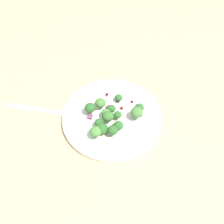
{
  "coord_description": "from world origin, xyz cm",
  "views": [
    {
      "loc": [
        -21.48,
        -30.81,
        53.84
      ],
      "look_at": [
        -0.59,
        0.92,
        2.7
      ],
      "focal_mm": 42.53,
      "sensor_mm": 36.0,
      "label": 1
    }
  ],
  "objects_px": {
    "broccoli_floret_0": "(102,129)",
    "broccoli_floret_1": "(113,130)",
    "fork": "(43,110)",
    "plate": "(112,116)",
    "broccoli_floret_2": "(106,113)"
  },
  "relations": [
    {
      "from": "plate",
      "to": "broccoli_floret_2",
      "type": "distance_m",
      "value": 0.02
    },
    {
      "from": "broccoli_floret_0",
      "to": "fork",
      "type": "relative_size",
      "value": 0.19
    },
    {
      "from": "broccoli_floret_0",
      "to": "broccoli_floret_2",
      "type": "xyz_separation_m",
      "value": [
        0.03,
        0.03,
        -0.0
      ]
    },
    {
      "from": "broccoli_floret_0",
      "to": "broccoli_floret_1",
      "type": "distance_m",
      "value": 0.03
    },
    {
      "from": "broccoli_floret_1",
      "to": "fork",
      "type": "bearing_deg",
      "value": 122.29
    },
    {
      "from": "broccoli_floret_1",
      "to": "fork",
      "type": "relative_size",
      "value": 0.16
    },
    {
      "from": "fork",
      "to": "broccoli_floret_1",
      "type": "bearing_deg",
      "value": -57.71
    },
    {
      "from": "broccoli_floret_0",
      "to": "broccoli_floret_1",
      "type": "bearing_deg",
      "value": -46.52
    },
    {
      "from": "broccoli_floret_2",
      "to": "broccoli_floret_0",
      "type": "bearing_deg",
      "value": -133.93
    },
    {
      "from": "broccoli_floret_0",
      "to": "broccoli_floret_1",
      "type": "xyz_separation_m",
      "value": [
        0.02,
        -0.02,
        0.0
      ]
    },
    {
      "from": "broccoli_floret_2",
      "to": "plate",
      "type": "bearing_deg",
      "value": -18.23
    },
    {
      "from": "plate",
      "to": "broccoli_floret_1",
      "type": "height_order",
      "value": "broccoli_floret_1"
    },
    {
      "from": "plate",
      "to": "broccoli_floret_2",
      "type": "height_order",
      "value": "broccoli_floret_2"
    },
    {
      "from": "broccoli_floret_1",
      "to": "fork",
      "type": "distance_m",
      "value": 0.2
    },
    {
      "from": "broccoli_floret_0",
      "to": "broccoli_floret_1",
      "type": "height_order",
      "value": "broccoli_floret_1"
    }
  ]
}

